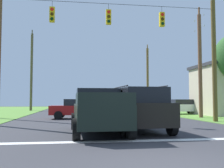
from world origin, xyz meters
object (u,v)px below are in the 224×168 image
at_px(suv_black, 138,108).
at_px(pickup_truck, 98,111).
at_px(overhead_signal_span, 108,52).
at_px(utility_pole_far_right, 148,78).
at_px(distant_car_crossing_white, 182,107).
at_px(distant_car_oncoming, 78,109).
at_px(utility_pole_far_left, 31,71).
at_px(utility_pole_mid_right, 200,63).

bearing_deg(suv_black, pickup_truck, -167.88).
bearing_deg(overhead_signal_span, utility_pole_far_right, 67.71).
relative_size(overhead_signal_span, pickup_truck, 2.71).
distance_m(distant_car_crossing_white, utility_pole_far_right, 11.63).
bearing_deg(pickup_truck, distant_car_oncoming, 94.48).
xyz_separation_m(suv_black, utility_pole_far_left, (-8.76, 25.52, 4.39)).
xyz_separation_m(suv_black, distant_car_crossing_white, (8.05, 14.07, -0.27)).
xyz_separation_m(utility_pole_mid_right, utility_pole_far_left, (-16.15, 16.97, 0.92)).
xyz_separation_m(overhead_signal_span, utility_pole_mid_right, (8.19, 3.96, 0.04)).
bearing_deg(suv_black, utility_pole_far_right, 73.15).
xyz_separation_m(pickup_truck, utility_pole_mid_right, (9.24, 8.95, 3.57)).
distance_m(pickup_truck, suv_black, 1.89).
relative_size(distant_car_oncoming, utility_pole_mid_right, 0.48).
relative_size(suv_black, utility_pole_far_left, 0.44).
bearing_deg(distant_car_oncoming, distant_car_crossing_white, 25.82).
xyz_separation_m(overhead_signal_span, pickup_truck, (-1.05, -4.99, -3.53)).
bearing_deg(utility_pole_mid_right, utility_pole_far_left, 133.57).
height_order(utility_pole_mid_right, utility_pole_far_right, utility_pole_far_right).
relative_size(overhead_signal_span, distant_car_crossing_white, 3.33).
distance_m(suv_black, utility_pole_far_right, 26.40).
bearing_deg(utility_pole_mid_right, pickup_truck, -135.92).
xyz_separation_m(distant_car_oncoming, utility_pole_far_left, (-6.18, 16.60, 4.66)).
relative_size(overhead_signal_span, utility_pole_far_right, 1.55).
bearing_deg(utility_pole_mid_right, overhead_signal_span, -154.21).
height_order(overhead_signal_span, distant_car_crossing_white, overhead_signal_span).
bearing_deg(suv_black, utility_pole_far_left, 108.95).
bearing_deg(overhead_signal_span, utility_pole_mid_right, 25.79).
bearing_deg(utility_pole_mid_right, distant_car_crossing_white, 83.19).
height_order(distant_car_oncoming, utility_pole_far_right, utility_pole_far_right).
bearing_deg(overhead_signal_span, distant_car_crossing_white, 46.97).
height_order(suv_black, utility_pole_far_left, utility_pole_far_left).
relative_size(utility_pole_mid_right, utility_pole_far_right, 0.97).
distance_m(overhead_signal_span, utility_pole_far_right, 22.10).
height_order(overhead_signal_span, utility_pole_far_left, utility_pole_far_left).
bearing_deg(utility_pole_far_right, suv_black, -106.85).
bearing_deg(utility_pole_far_left, suv_black, -71.05).
bearing_deg(distant_car_oncoming, utility_pole_mid_right, -2.17).
height_order(suv_black, distant_car_oncoming, suv_black).
height_order(pickup_truck, utility_pole_far_left, utility_pole_far_left).
bearing_deg(distant_car_crossing_white, overhead_signal_span, -133.03).
bearing_deg(distant_car_oncoming, utility_pole_far_right, 57.76).
bearing_deg(utility_pole_far_right, distant_car_crossing_white, -87.59).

